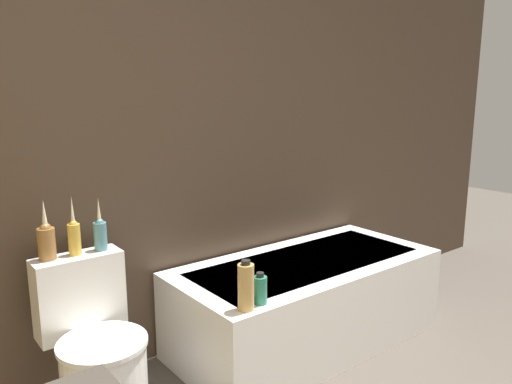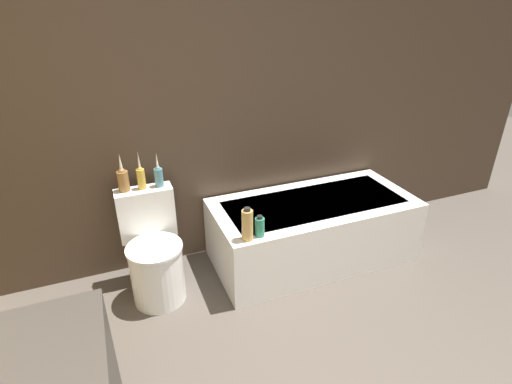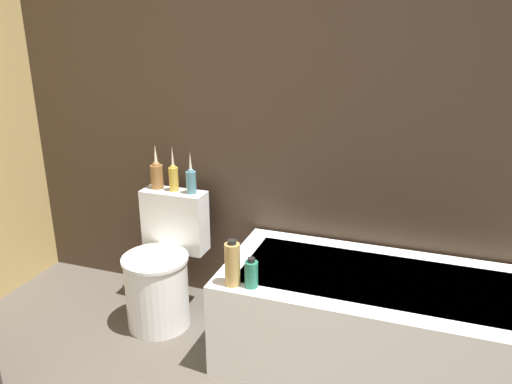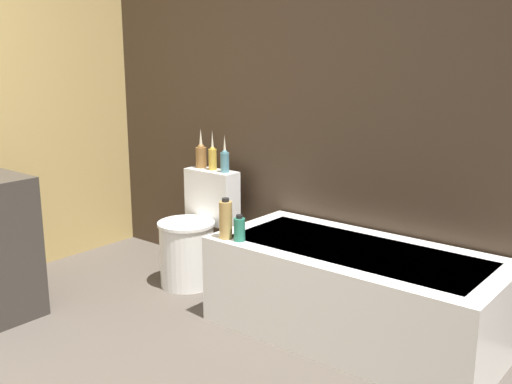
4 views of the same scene
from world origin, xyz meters
TOP-DOWN VIEW (x-y plane):
  - wall_back_tiled at (0.00, 2.43)m, footprint 6.40×0.06m
  - bathtub at (0.78, 2.01)m, footprint 1.55×0.73m
  - toilet at (-0.44, 2.03)m, footprint 0.38×0.51m
  - vase_gold at (-0.55, 2.23)m, footprint 0.07×0.07m
  - vase_silver at (-0.44, 2.22)m, footprint 0.05×0.05m
  - vase_bronze at (-0.32, 2.22)m, footprint 0.06×0.06m
  - shampoo_bottle_tall at (0.13, 1.72)m, footprint 0.07×0.07m
  - shampoo_bottle_short at (0.22, 1.73)m, footprint 0.06×0.06m

SIDE VIEW (x-z plane):
  - bathtub at x=0.78m, z-range 0.00..0.50m
  - toilet at x=-0.44m, z-range -0.06..0.68m
  - shampoo_bottle_short at x=0.22m, z-range 0.49..0.64m
  - shampoo_bottle_tall at x=0.13m, z-range 0.49..0.72m
  - vase_bronze at x=-0.32m, z-range 0.69..0.94m
  - vase_silver at x=-0.44m, z-range 0.69..0.96m
  - vase_gold at x=-0.55m, z-range 0.69..0.96m
  - wall_back_tiled at x=0.00m, z-range 0.00..2.60m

